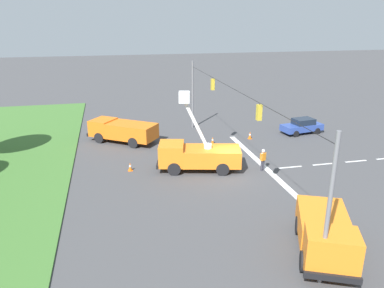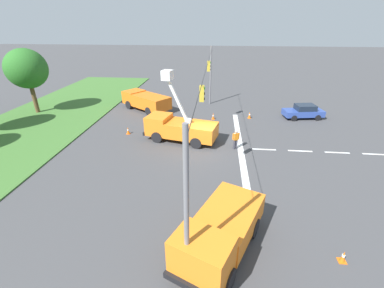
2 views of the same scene
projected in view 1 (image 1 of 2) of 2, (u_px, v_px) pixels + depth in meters
The scene contains 11 objects.
ground_plane at pixel (230, 173), 29.08m from camera, with size 200.00×200.00×0.00m, color #424244.
lane_markings at pixel (284, 168), 30.05m from camera, with size 17.60×15.25×0.01m.
signal_gantry at pixel (232, 120), 27.75m from camera, with size 26.20×0.33×7.20m.
utility_truck_bucket_lift at pixel (197, 154), 29.25m from camera, with size 3.83×6.86×6.24m.
utility_truck_support_near at pixel (123, 130), 35.95m from camera, with size 5.87×6.85×2.03m.
utility_truck_support_far at pixel (326, 234), 18.66m from camera, with size 6.34×4.63×2.33m.
sedan_blue at pixel (302, 126), 38.83m from camera, with size 2.43×4.53×1.56m.
road_worker at pixel (263, 159), 29.22m from camera, with size 0.38×0.60×1.77m.
traffic_cone_foreground_left at pixel (213, 140), 35.61m from camera, with size 0.36×0.36×0.72m.
traffic_cone_mid_left at pixel (250, 135), 37.12m from camera, with size 0.36×0.36×0.77m.
traffic_cone_mid_right at pixel (130, 167), 29.37m from camera, with size 0.36×0.36×0.70m.
Camera 1 is at (-25.52, 8.81, 11.44)m, focal length 35.00 mm.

